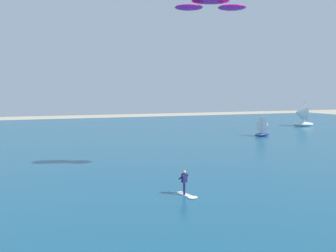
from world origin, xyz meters
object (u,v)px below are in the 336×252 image
Objects in this scene: kitesurfer at (186,186)px; sailboat_center_horizon at (301,115)px; kite at (210,5)px; sailboat_far_right at (264,126)px.

sailboat_center_horizon is at bearing 42.13° from kitesurfer.
sailboat_center_horizon reaches higher than kitesurfer.
kite is 31.59m from sailboat_far_right.
sailboat_far_right is 0.66× the size of sailboat_center_horizon.
kitesurfer is at bearing -133.48° from sailboat_far_right.
sailboat_far_right is at bearing 46.52° from kitesurfer.
sailboat_far_right is at bearing 45.44° from kite.
sailboat_far_right is (24.94, 26.30, 0.97)m from kitesurfer.
kite reaches higher than kitesurfer.
sailboat_far_right is at bearing -145.58° from sailboat_center_horizon.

